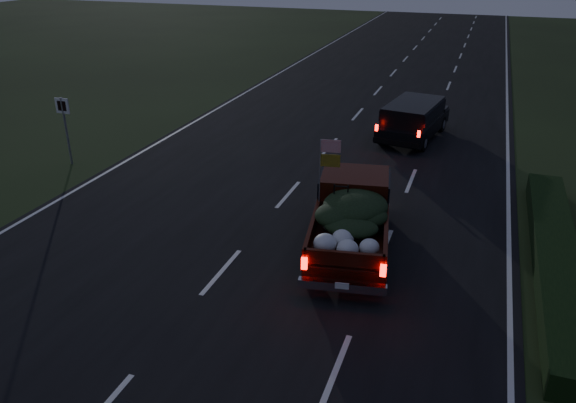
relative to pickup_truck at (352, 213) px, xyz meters
The scene contains 6 objects.
ground 3.73m from the pickup_truck, 138.73° to the right, with size 120.00×120.00×0.00m, color black.
road_asphalt 3.72m from the pickup_truck, 138.73° to the right, with size 14.00×120.00×0.02m, color black.
hedge_row 5.19m from the pickup_truck, ahead, with size 1.00×10.00×0.60m, color black.
route_sign 11.52m from the pickup_truck, 166.78° to the left, with size 0.55×0.08×2.50m.
pickup_truck is the anchor object (origin of this frame).
lead_suv 9.79m from the pickup_truck, 88.53° to the left, with size 2.51×4.69×1.28m.
Camera 1 is at (5.52, -10.69, 7.42)m, focal length 35.00 mm.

